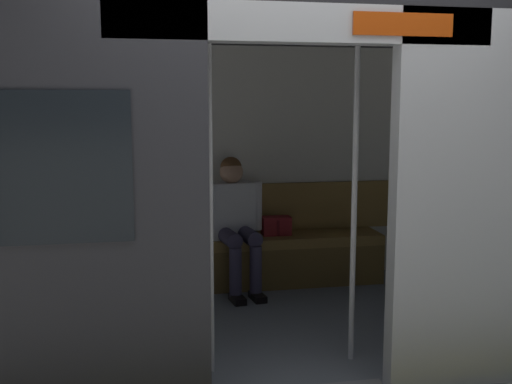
% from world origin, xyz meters
% --- Properties ---
extents(train_car, '(6.40, 2.63, 2.30)m').
position_xyz_m(train_car, '(0.08, -1.16, 1.51)').
color(train_car, silver).
rests_on(train_car, ground_plane).
extents(bench_seat, '(2.66, 0.44, 0.46)m').
position_xyz_m(bench_seat, '(0.00, -2.12, 0.35)').
color(bench_seat, olive).
rests_on(bench_seat, ground_plane).
extents(person_seated, '(0.55, 0.71, 1.19)m').
position_xyz_m(person_seated, '(0.05, -2.07, 0.68)').
color(person_seated, silver).
rests_on(person_seated, ground_plane).
extents(handbag, '(0.26, 0.15, 0.17)m').
position_xyz_m(handbag, '(-0.36, -2.18, 0.55)').
color(handbag, maroon).
rests_on(handbag, bench_seat).
extents(book, '(0.18, 0.24, 0.03)m').
position_xyz_m(book, '(0.41, -2.20, 0.48)').
color(book, '#33723F').
rests_on(book, bench_seat).
extents(grab_pole_door, '(0.04, 0.04, 2.16)m').
position_xyz_m(grab_pole_door, '(0.46, -0.41, 1.08)').
color(grab_pole_door, silver).
rests_on(grab_pole_door, ground_plane).
extents(grab_pole_far, '(0.04, 0.04, 2.16)m').
position_xyz_m(grab_pole_far, '(-0.46, -0.43, 1.08)').
color(grab_pole_far, silver).
rests_on(grab_pole_far, ground_plane).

